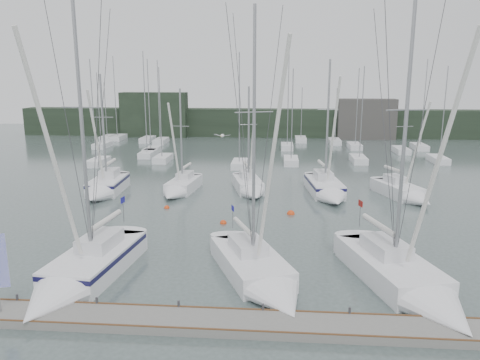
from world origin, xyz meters
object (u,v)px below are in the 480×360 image
at_px(sailboat_mid_e, 406,194).
at_px(dock_banner, 0,265).
at_px(buoy_c, 167,208).
at_px(sailboat_mid_b, 179,188).
at_px(sailboat_mid_d, 328,190).
at_px(buoy_a, 223,223).
at_px(sailboat_near_center, 263,278).
at_px(sailboat_near_right, 412,286).
at_px(buoy_b, 291,214).
at_px(sailboat_mid_c, 250,188).
at_px(sailboat_mid_a, 104,188).
at_px(sailboat_near_left, 79,275).

height_order(sailboat_mid_e, dock_banner, sailboat_mid_e).
bearing_deg(buoy_c, sailboat_mid_b, 89.47).
xyz_separation_m(sailboat_mid_d, buoy_a, (-8.77, -8.64, -0.64)).
relative_size(sailboat_near_center, buoy_c, 33.50).
bearing_deg(sailboat_near_right, sailboat_near_center, 160.91).
xyz_separation_m(sailboat_near_center, buoy_b, (1.81, 13.73, -0.54)).
xyz_separation_m(sailboat_mid_c, dock_banner, (-9.97, -24.51, 2.14)).
distance_m(sailboat_near_right, sailboat_mid_c, 22.74).
bearing_deg(buoy_b, sailboat_mid_a, 164.73).
xyz_separation_m(sailboat_near_left, sailboat_mid_d, (15.24, 20.15, -0.01)).
relative_size(sailboat_near_left, buoy_c, 34.12).
distance_m(buoy_a, buoy_c, 6.52).
distance_m(sailboat_near_right, buoy_c, 22.24).
bearing_deg(sailboat_near_left, sailboat_near_center, 9.73).
xyz_separation_m(sailboat_near_center, sailboat_mid_a, (-15.68, 18.50, 0.13)).
distance_m(sailboat_mid_e, dock_banner, 33.85).
xyz_separation_m(sailboat_near_left, buoy_b, (11.70, 14.38, -0.65)).
bearing_deg(sailboat_mid_d, buoy_c, -167.58).
xyz_separation_m(sailboat_near_center, sailboat_mid_c, (-1.91, 20.21, 0.02)).
distance_m(sailboat_mid_e, buoy_b, 11.94).
distance_m(sailboat_near_center, sailboat_mid_b, 21.39).
distance_m(buoy_b, dock_banner, 22.79).
bearing_deg(sailboat_mid_a, buoy_b, -18.37).
bearing_deg(sailboat_near_left, buoy_a, 66.62).
xyz_separation_m(sailboat_near_left, sailboat_mid_c, (7.98, 20.86, -0.09)).
bearing_deg(sailboat_mid_d, buoy_b, -128.13).
relative_size(sailboat_near_left, sailboat_mid_b, 1.51).
height_order(sailboat_mid_e, buoy_b, sailboat_mid_e).
bearing_deg(buoy_a, dock_banner, -119.18).
bearing_deg(sailboat_mid_a, sailboat_mid_d, -0.38).
distance_m(sailboat_near_center, buoy_c, 17.05).
bearing_deg(sailboat_mid_d, buoy_a, -142.05).
relative_size(sailboat_near_right, buoy_b, 24.92).
bearing_deg(sailboat_mid_c, buoy_b, -73.56).
bearing_deg(buoy_a, sailboat_mid_d, 44.59).
bearing_deg(sailboat_mid_e, buoy_b, -172.20).
relative_size(sailboat_near_right, sailboat_mid_c, 1.48).
bearing_deg(buoy_c, sailboat_mid_a, 150.91).
xyz_separation_m(sailboat_mid_a, buoy_a, (12.26, -7.65, -0.66)).
bearing_deg(sailboat_mid_a, buoy_c, -32.19).
bearing_deg(sailboat_mid_c, sailboat_mid_a, 173.65).
bearing_deg(sailboat_mid_e, buoy_c, 172.76).
bearing_deg(dock_banner, sailboat_mid_d, 37.38).
distance_m(sailboat_mid_c, buoy_a, 9.49).
xyz_separation_m(sailboat_mid_e, buoy_b, (-10.62, -5.44, -0.55)).
height_order(buoy_b, buoy_c, buoy_b).
bearing_deg(sailboat_near_left, sailboat_mid_c, 75.04).
distance_m(sailboat_mid_a, sailboat_mid_b, 7.08).
distance_m(sailboat_mid_c, buoy_c, 8.83).
height_order(sailboat_near_right, buoy_a, sailboat_near_right).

